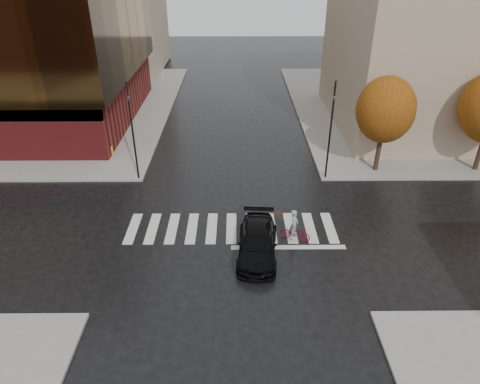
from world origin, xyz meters
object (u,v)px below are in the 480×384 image
object	(u,v)px
sedan	(257,242)
fire_hydrant	(111,150)
cyclist	(295,230)
traffic_light_nw	(132,127)
traffic_light_ne	(331,126)

from	to	relation	value
sedan	fire_hydrant	world-z (taller)	sedan
cyclist	traffic_light_nw	world-z (taller)	traffic_light_nw
traffic_light_ne	fire_hydrant	size ratio (longest dim) A/B	9.59
traffic_light_nw	sedan	bearing A→B (deg)	49.61
traffic_light_nw	traffic_light_ne	distance (m)	12.60
traffic_light_ne	sedan	bearing A→B (deg)	71.96
sedan	traffic_light_ne	size ratio (longest dim) A/B	0.73
cyclist	traffic_light_nw	xyz separation A→B (m)	(-9.68, 6.91, 3.17)
fire_hydrant	cyclist	bearing A→B (deg)	-40.55
sedan	traffic_light_nw	xyz separation A→B (m)	(-7.64, 8.10, 3.10)
cyclist	traffic_light_ne	xyz separation A→B (m)	(2.92, 6.91, 3.16)
cyclist	fire_hydrant	distance (m)	16.32
traffic_light_nw	traffic_light_ne	xyz separation A→B (m)	(12.60, -0.00, -0.01)
sedan	fire_hydrant	distance (m)	15.70
traffic_light_nw	traffic_light_ne	world-z (taller)	traffic_light_nw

